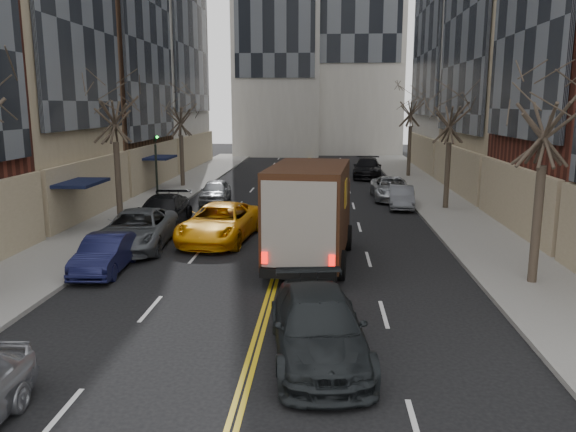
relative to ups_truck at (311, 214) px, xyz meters
name	(u,v)px	position (x,y,z in m)	size (l,w,h in m)	color
sidewalk_left	(157,200)	(-10.20, 13.74, -1.88)	(4.00, 66.00, 0.15)	slate
sidewalk_right	(442,203)	(7.80, 13.74, -1.88)	(4.00, 66.00, 0.15)	slate
tree_lf_mid	(113,93)	(-10.00, 6.74, 4.64)	(3.20, 3.20, 8.91)	#382D23
tree_lf_far	(180,105)	(-10.00, 19.74, 4.06)	(3.20, 3.20, 8.12)	#382D23
tree_rt_near	(548,92)	(7.60, -2.26, 4.49)	(3.20, 3.20, 8.71)	#382D23
tree_rt_mid	(451,103)	(7.60, 11.74, 4.21)	(3.20, 3.20, 8.32)	#382D23
tree_rt_far	(411,96)	(7.60, 26.74, 4.78)	(3.20, 3.20, 9.11)	#382D23
traffic_signal	(156,165)	(-8.60, 8.73, 0.86)	(0.29, 0.26, 4.70)	black
ups_truck	(311,214)	(0.00, 0.00, 0.00)	(3.42, 7.32, 3.89)	black
observer_sedan	(318,327)	(0.39, -8.25, -1.18)	(2.84, 5.63, 1.57)	black
taxi	(220,223)	(-4.18, 3.41, -1.13)	(2.75, 5.97, 1.66)	#F09E0A
pedestrian	(332,242)	(0.84, -0.40, -1.01)	(0.69, 0.45, 1.90)	black
parked_lf_b	(105,254)	(-7.50, -1.59, -1.28)	(1.44, 4.12, 1.36)	#101335
parked_lf_c	(137,229)	(-7.50, 1.96, -1.16)	(2.66, 5.77, 1.60)	#4F5256
parked_lf_d	(163,213)	(-7.50, 5.83, -1.16)	(2.23, 5.48, 1.59)	black
parked_lf_e	(215,191)	(-6.30, 13.35, -1.25)	(1.68, 4.18, 1.43)	#999DA1
parked_rt_a	(401,197)	(5.10, 12.20, -1.31)	(1.38, 3.95, 1.30)	#54565D
parked_rt_b	(391,188)	(4.84, 15.23, -1.23)	(2.41, 5.23, 1.45)	#ABAFB3
parked_rt_c	(367,168)	(4.11, 26.15, -1.13)	(2.31, 5.68, 1.65)	black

